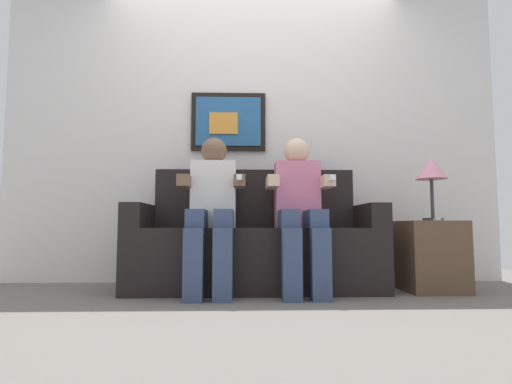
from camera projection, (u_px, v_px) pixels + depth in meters
ground_plane at (257, 298)px, 2.59m from camera, size 5.47×5.47×0.00m
back_wall_assembly at (253, 129)px, 3.46m from camera, size 4.21×0.10×2.60m
couch at (255, 247)px, 2.94m from camera, size 1.81×0.58×0.90m
person_on_left at (212, 206)px, 2.79m from camera, size 0.46×0.56×1.11m
person_on_right at (299, 206)px, 2.81m from camera, size 0.46×0.56×1.11m
side_table_right at (431, 256)px, 2.87m from camera, size 0.40×0.40×0.50m
table_lamp at (431, 171)px, 2.89m from camera, size 0.22×0.22×0.46m
spare_remote_on_table at (434, 219)px, 2.82m from camera, size 0.04×0.13×0.02m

